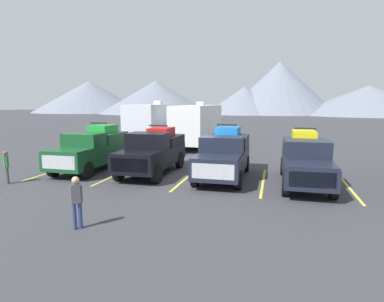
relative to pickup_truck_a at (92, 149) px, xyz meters
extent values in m
plane|color=#38383D|center=(5.65, -0.60, -1.18)|extent=(240.00, 240.00, 0.00)
cube|color=#144723|center=(0.00, -0.24, -0.29)|extent=(2.09, 5.52, 0.93)
cube|color=#144723|center=(0.00, -2.22, 0.22)|extent=(2.00, 1.55, 0.08)
cube|color=#144723|center=(0.00, -0.73, 0.55)|extent=(1.96, 1.44, 0.75)
cube|color=slate|center=(0.00, -1.31, 0.59)|extent=(1.83, 0.22, 0.56)
cube|color=#144723|center=(0.00, 1.25, 0.47)|extent=(2.04, 2.54, 0.60)
cube|color=silver|center=(0.00, -2.97, -0.24)|extent=(1.77, 0.06, 0.65)
cylinder|color=black|center=(0.96, -2.11, -0.75)|extent=(0.28, 0.85, 0.85)
cylinder|color=black|center=(-0.95, -2.12, -0.75)|extent=(0.28, 0.85, 0.85)
cylinder|color=black|center=(0.96, 1.64, -0.75)|extent=(0.28, 0.85, 0.85)
cylinder|color=black|center=(-0.96, 1.64, -0.75)|extent=(0.28, 0.85, 0.85)
cube|color=green|center=(0.00, 1.25, 1.00)|extent=(1.15, 1.63, 0.45)
cylinder|color=black|center=(0.47, 0.69, 0.99)|extent=(0.18, 0.44, 0.44)
cylinder|color=black|center=(-0.47, 0.69, 0.99)|extent=(0.18, 0.44, 0.44)
cylinder|color=black|center=(0.47, 1.81, 0.99)|extent=(0.18, 0.44, 0.44)
cylinder|color=black|center=(-0.47, 1.81, 0.99)|extent=(0.18, 0.44, 0.44)
cube|color=black|center=(0.00, 0.79, 1.37)|extent=(1.04, 0.08, 0.08)
cube|color=black|center=(3.63, -0.23, -0.26)|extent=(2.10, 5.50, 0.89)
cube|color=black|center=(3.63, -2.21, 0.23)|extent=(2.01, 1.54, 0.08)
cube|color=black|center=(3.63, -0.73, 0.61)|extent=(1.97, 1.43, 0.85)
cube|color=slate|center=(3.63, -1.30, 0.65)|extent=(1.84, 0.24, 0.62)
cube|color=black|center=(3.63, 1.25, 0.44)|extent=(2.05, 2.53, 0.51)
cube|color=silver|center=(3.64, -2.95, -0.21)|extent=(1.78, 0.06, 0.62)
cylinder|color=black|center=(4.60, -2.10, -0.71)|extent=(0.28, 0.94, 0.94)
cylinder|color=black|center=(2.67, -2.10, -0.71)|extent=(0.28, 0.94, 0.94)
cylinder|color=black|center=(4.59, 1.64, -0.71)|extent=(0.28, 0.94, 0.94)
cylinder|color=black|center=(2.67, 1.63, -0.71)|extent=(0.28, 0.94, 0.94)
cube|color=red|center=(3.63, 1.25, 0.92)|extent=(1.15, 1.62, 0.45)
cylinder|color=black|center=(4.10, 0.70, 0.91)|extent=(0.18, 0.44, 0.44)
cylinder|color=black|center=(3.16, 0.69, 0.91)|extent=(0.18, 0.44, 0.44)
cylinder|color=black|center=(4.10, 1.81, 0.91)|extent=(0.18, 0.44, 0.44)
cylinder|color=black|center=(3.16, 1.81, 0.91)|extent=(0.18, 0.44, 0.44)
cube|color=black|center=(3.63, 0.80, 1.29)|extent=(1.04, 0.08, 0.08)
cube|color=black|center=(7.43, -0.33, -0.29)|extent=(2.09, 5.66, 0.92)
cube|color=black|center=(7.43, -2.36, 0.21)|extent=(2.00, 1.59, 0.08)
cube|color=black|center=(7.43, -0.84, 0.56)|extent=(1.96, 1.47, 0.80)
cube|color=slate|center=(7.43, -1.42, 0.60)|extent=(1.84, 0.23, 0.59)
cube|color=black|center=(7.42, 1.20, 0.49)|extent=(2.05, 2.60, 0.64)
cube|color=silver|center=(7.43, -3.12, -0.25)|extent=(1.77, 0.06, 0.64)
cylinder|color=black|center=(8.39, -2.25, -0.75)|extent=(0.28, 0.85, 0.85)
cylinder|color=black|center=(6.47, -2.25, -0.75)|extent=(0.28, 0.85, 0.85)
cylinder|color=black|center=(8.38, 1.60, -0.75)|extent=(0.28, 0.85, 0.85)
cylinder|color=black|center=(6.46, 1.60, -0.75)|extent=(0.28, 0.85, 0.85)
cube|color=blue|center=(7.42, 1.20, 1.03)|extent=(1.15, 1.67, 0.45)
cylinder|color=black|center=(7.89, 0.63, 1.02)|extent=(0.18, 0.44, 0.44)
cylinder|color=black|center=(6.95, 0.63, 1.02)|extent=(0.18, 0.44, 0.44)
cylinder|color=black|center=(7.89, 1.77, 1.02)|extent=(0.18, 0.44, 0.44)
cylinder|color=black|center=(6.95, 1.77, 1.02)|extent=(0.18, 0.44, 0.44)
cube|color=black|center=(7.42, 0.73, 1.40)|extent=(1.04, 0.08, 0.08)
cube|color=black|center=(11.23, -0.75, -0.29)|extent=(1.96, 5.83, 0.86)
cube|color=black|center=(11.23, -2.85, 0.17)|extent=(1.88, 1.63, 0.08)
cube|color=black|center=(11.23, -1.27, 0.54)|extent=(1.84, 1.52, 0.81)
cube|color=slate|center=(11.23, -1.88, 0.58)|extent=(1.72, 0.23, 0.59)
cube|color=black|center=(11.23, 0.83, 0.43)|extent=(1.92, 2.68, 0.59)
cube|color=silver|center=(11.23, -3.63, -0.25)|extent=(1.66, 0.06, 0.60)
cylinder|color=black|center=(12.13, -2.73, -0.72)|extent=(0.28, 0.91, 0.91)
cylinder|color=black|center=(10.33, -2.73, -0.72)|extent=(0.28, 0.91, 0.91)
cylinder|color=black|center=(12.13, 1.23, -0.72)|extent=(0.28, 0.91, 0.91)
cylinder|color=black|center=(10.33, 1.23, -0.72)|extent=(0.28, 0.91, 0.91)
cube|color=yellow|center=(11.23, 0.83, 0.95)|extent=(1.08, 1.72, 0.45)
cylinder|color=black|center=(11.67, 0.24, 0.94)|extent=(0.18, 0.44, 0.44)
cylinder|color=black|center=(10.79, 0.24, 0.94)|extent=(0.18, 0.44, 0.44)
cylinder|color=black|center=(11.67, 1.42, 0.94)|extent=(0.18, 0.44, 0.44)
cylinder|color=black|center=(10.79, 1.41, 0.94)|extent=(0.18, 0.44, 0.44)
cube|color=black|center=(11.23, 0.34, 1.32)|extent=(0.98, 0.08, 0.08)
cube|color=gold|center=(-1.81, -0.63, -1.17)|extent=(0.12, 5.50, 0.01)
cube|color=gold|center=(1.92, -0.63, -1.17)|extent=(0.12, 5.50, 0.01)
cube|color=gold|center=(5.65, -0.63, -1.17)|extent=(0.12, 5.50, 0.01)
cube|color=gold|center=(9.38, -0.63, -1.17)|extent=(0.12, 5.50, 0.01)
cube|color=gold|center=(13.11, -0.63, -1.17)|extent=(0.12, 5.50, 0.01)
cube|color=silver|center=(0.13, 9.27, 0.87)|extent=(2.65, 6.89, 3.03)
cube|color=brown|center=(-1.10, 9.31, 1.02)|extent=(0.23, 6.54, 0.24)
cube|color=silver|center=(0.16, 10.30, 2.53)|extent=(0.62, 0.72, 0.30)
cube|color=#333333|center=(0.00, 5.27, -0.86)|extent=(0.16, 1.20, 0.12)
cylinder|color=black|center=(1.22, 8.42, -0.80)|extent=(0.24, 0.77, 0.76)
cylinder|color=black|center=(-1.02, 8.49, -0.80)|extent=(0.24, 0.77, 0.76)
cylinder|color=black|center=(1.27, 10.06, -0.80)|extent=(0.24, 0.77, 0.76)
cylinder|color=black|center=(-0.97, 10.13, -0.80)|extent=(0.24, 0.77, 0.76)
cube|color=white|center=(3.57, 10.25, 0.83)|extent=(2.76, 7.76, 2.95)
cube|color=#4C6B99|center=(2.30, 10.29, 0.97)|extent=(0.25, 7.38, 0.24)
cube|color=silver|center=(3.60, 11.40, 2.45)|extent=(0.62, 0.72, 0.30)
cube|color=#333333|center=(3.43, 5.81, -0.86)|extent=(0.16, 1.20, 0.12)
cylinder|color=black|center=(4.69, 9.29, -0.80)|extent=(0.24, 0.77, 0.76)
cylinder|color=black|center=(2.38, 9.37, -0.80)|extent=(0.24, 0.77, 0.76)
cylinder|color=black|center=(4.75, 11.14, -0.80)|extent=(0.24, 0.77, 0.76)
cylinder|color=black|center=(2.44, 11.21, -0.80)|extent=(0.24, 0.77, 0.76)
cylinder|color=navy|center=(4.31, -7.81, -0.77)|extent=(0.12, 0.12, 0.81)
cylinder|color=navy|center=(4.18, -7.91, -0.77)|extent=(0.12, 0.12, 0.81)
cube|color=#4C4C51|center=(4.24, -7.86, -0.08)|extent=(0.30, 0.29, 0.57)
sphere|color=tan|center=(4.24, -7.86, 0.31)|extent=(0.22, 0.22, 0.22)
cylinder|color=#4C4C51|center=(4.35, -7.78, -0.11)|extent=(0.09, 0.09, 0.52)
cylinder|color=#4C4C51|center=(4.14, -7.93, -0.11)|extent=(0.09, 0.09, 0.52)
cylinder|color=#3F3F42|center=(-2.15, -3.84, -0.79)|extent=(0.11, 0.11, 0.78)
cylinder|color=#3F3F42|center=(-2.02, -3.93, -0.79)|extent=(0.11, 0.11, 0.78)
cube|color=#33723F|center=(-2.09, -3.89, -0.12)|extent=(0.29, 0.28, 0.55)
sphere|color=brown|center=(-2.09, -3.89, 0.26)|extent=(0.21, 0.21, 0.21)
cylinder|color=#33723F|center=(-2.19, -3.82, -0.15)|extent=(0.09, 0.09, 0.50)
cylinder|color=#33723F|center=(-1.98, -3.96, -0.15)|extent=(0.09, 0.09, 0.50)
cone|color=slate|center=(-57.44, 92.80, 4.52)|extent=(40.63, 40.63, 11.39)
cone|color=slate|center=(-28.74, 86.23, 4.16)|extent=(37.03, 37.03, 10.68)
cone|color=slate|center=(0.17, 86.75, 3.04)|extent=(24.52, 24.52, 8.44)
cone|color=slate|center=(10.62, 92.56, 7.04)|extent=(35.04, 35.04, 16.43)
cone|color=slate|center=(35.61, 89.08, 3.08)|extent=(41.68, 41.68, 8.52)
camera|label=1|loc=(9.85, -15.96, 2.57)|focal=30.39mm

